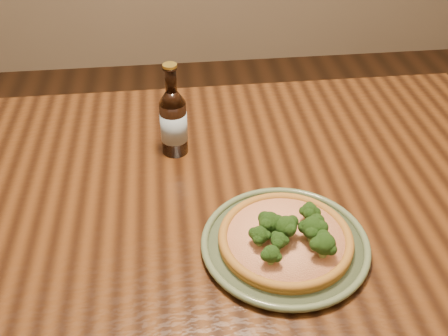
{
  "coord_description": "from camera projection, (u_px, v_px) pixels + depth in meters",
  "views": [
    {
      "loc": [
        -0.03,
        -0.79,
        1.48
      ],
      "look_at": [
        0.07,
        0.07,
        0.82
      ],
      "focal_mm": 42.0,
      "sensor_mm": 36.0,
      "label": 1
    }
  ],
  "objects": [
    {
      "name": "table",
      "position": [
        191.0,
        218.0,
        1.2
      ],
      "size": [
        1.6,
        0.9,
        0.75
      ],
      "color": "#47250F",
      "rests_on": "ground"
    },
    {
      "name": "plate",
      "position": [
        285.0,
        244.0,
        0.99
      ],
      "size": [
        0.32,
        0.32,
        0.02
      ],
      "rotation": [
        0.0,
        0.0,
        -0.41
      ],
      "color": "#586747",
      "rests_on": "table"
    },
    {
      "name": "beer_bottle",
      "position": [
        174.0,
        121.0,
        1.2
      ],
      "size": [
        0.06,
        0.06,
        0.23
      ],
      "rotation": [
        0.0,
        0.0,
        0.43
      ],
      "color": "black",
      "rests_on": "table"
    },
    {
      "name": "pizza",
      "position": [
        287.0,
        238.0,
        0.98
      ],
      "size": [
        0.26,
        0.26,
        0.07
      ],
      "rotation": [
        0.0,
        0.0,
        -0.43
      ],
      "color": "#A56E25",
      "rests_on": "plate"
    }
  ]
}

